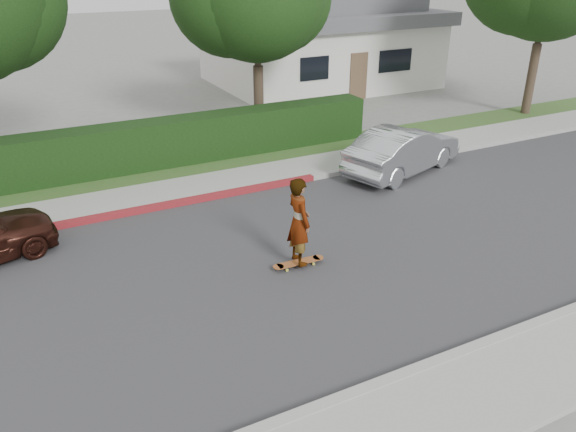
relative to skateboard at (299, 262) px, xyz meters
name	(u,v)px	position (x,y,z in m)	size (l,w,h in m)	color
ground	(361,245)	(1.75, 0.21, -0.10)	(120.00, 120.00, 0.00)	slate
road	(361,245)	(1.75, 0.21, -0.10)	(60.00, 8.00, 0.01)	#2D2D30
curb_near	(493,341)	(1.75, -3.89, -0.03)	(60.00, 0.20, 0.15)	#9E9E99
sidewalk_near	(535,374)	(1.75, -4.79, -0.04)	(60.00, 1.60, 0.12)	gray
curb_far	(282,183)	(1.75, 4.31, -0.03)	(60.00, 0.20, 0.15)	#9E9E99
curb_red_section	(106,217)	(-3.25, 4.31, -0.03)	(12.00, 0.21, 0.15)	maroon
sidewalk_far	(269,174)	(1.75, 5.21, -0.04)	(60.00, 1.60, 0.12)	gray
planting_strip	(248,159)	(1.75, 6.81, -0.05)	(60.00, 1.60, 0.10)	#2D4C1E
hedge	(150,146)	(-1.25, 7.41, 0.65)	(15.00, 1.00, 1.50)	black
house	(319,41)	(9.75, 16.21, 1.99)	(10.60, 8.60, 4.30)	beige
skateboard	(299,262)	(0.00, 0.00, 0.00)	(1.19, 0.28, 0.11)	gold
skateboarder	(299,221)	(0.00, 0.00, 0.98)	(0.70, 0.46, 1.93)	white
car_silver	(403,150)	(5.54, 3.66, 0.60)	(1.49, 4.27, 1.41)	#B8BCC0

